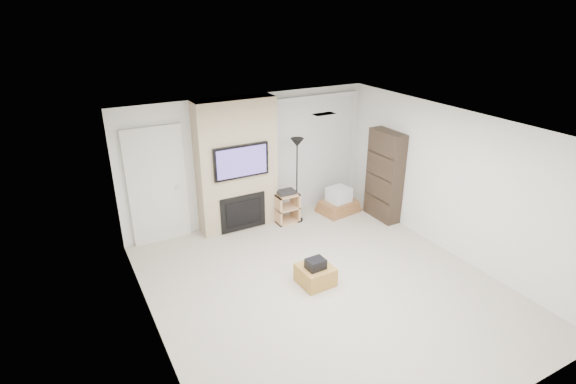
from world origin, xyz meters
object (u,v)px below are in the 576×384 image
ottoman (315,275)px  bookshelf (385,176)px  floor_lamp (297,157)px  av_stand (286,205)px  box_stack (338,203)px

ottoman → bookshelf: (2.41, 1.35, 0.75)m
floor_lamp → av_stand: 1.02m
av_stand → ottoman: bearing=-106.4°
box_stack → bookshelf: (0.63, -0.63, 0.70)m
bookshelf → av_stand: bearing=156.9°
box_stack → bookshelf: bookshelf is taller
av_stand → bookshelf: bookshelf is taller
box_stack → bookshelf: size_ratio=0.48×
ottoman → floor_lamp: bearing=68.1°
ottoman → av_stand: 2.21m
av_stand → box_stack: (1.16, -0.13, -0.15)m
ottoman → av_stand: bearing=73.6°
ottoman → box_stack: box_stack is taller
floor_lamp → box_stack: bearing=-3.6°
box_stack → bookshelf: 1.13m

